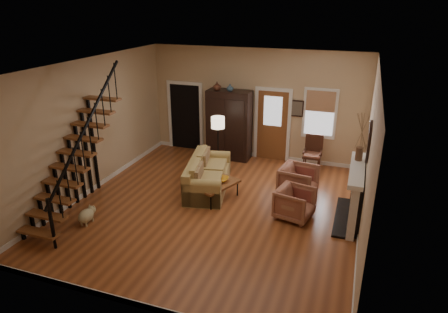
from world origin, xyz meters
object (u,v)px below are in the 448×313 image
(armoire, at_px, (229,125))
(floor_lamp, at_px, (218,145))
(sofa, at_px, (208,175))
(coffee_table, at_px, (217,191))
(armchair_left, at_px, (295,203))
(armchair_right, at_px, (298,181))
(side_chair, at_px, (312,154))

(armoire, relative_size, floor_lamp, 1.30)
(sofa, relative_size, coffee_table, 1.92)
(sofa, relative_size, armchair_left, 2.74)
(armoire, xyz_separation_m, armchair_right, (2.45, -1.92, -0.66))
(armoire, bearing_deg, coffee_table, -77.52)
(sofa, relative_size, armchair_right, 2.46)
(armoire, xyz_separation_m, side_chair, (2.55, -0.20, -0.54))
(floor_lamp, bearing_deg, side_chair, 21.34)
(coffee_table, bearing_deg, sofa, 131.37)
(sofa, distance_m, armchair_left, 2.46)
(coffee_table, bearing_deg, armoire, 102.48)
(coffee_table, height_order, armchair_left, armchair_left)
(floor_lamp, bearing_deg, sofa, -83.02)
(coffee_table, relative_size, side_chair, 1.09)
(sofa, relative_size, floor_lamp, 1.32)
(floor_lamp, xyz_separation_m, side_chair, (2.48, 0.97, -0.30))
(coffee_table, xyz_separation_m, floor_lamp, (-0.54, 1.58, 0.59))
(armchair_left, xyz_separation_m, floor_lamp, (-2.49, 1.83, 0.45))
(armchair_right, bearing_deg, side_chair, 4.94)
(armchair_left, height_order, armchair_right, armchair_right)
(sofa, bearing_deg, floor_lamp, 84.69)
(armchair_right, bearing_deg, floor_lamp, 80.78)
(coffee_table, relative_size, armchair_right, 1.28)
(armoire, distance_m, floor_lamp, 1.20)
(armchair_left, height_order, floor_lamp, floor_lamp)
(sofa, height_order, floor_lamp, floor_lamp)
(armoire, bearing_deg, armchair_left, -49.57)
(armchair_right, relative_size, side_chair, 0.85)
(armchair_right, bearing_deg, coffee_table, 122.41)
(armoire, bearing_deg, sofa, -84.89)
(armoire, height_order, armchair_left, armoire)
(armchair_right, xyz_separation_m, side_chair, (0.10, 1.72, 0.12))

